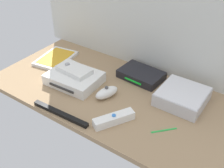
# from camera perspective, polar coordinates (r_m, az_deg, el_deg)

# --- Properties ---
(ground_plane) EXTENTS (1.00, 0.48, 0.02)m
(ground_plane) POSITION_cam_1_polar(r_m,az_deg,el_deg) (1.11, 0.00, -2.11)
(ground_plane) COLOR #9E7F5B
(ground_plane) RESTS_ON ground
(game_console) EXTENTS (0.22, 0.17, 0.04)m
(game_console) POSITION_cam_1_polar(r_m,az_deg,el_deg) (1.16, -7.73, 1.18)
(game_console) COLOR white
(game_console) RESTS_ON ground_plane
(mini_computer) EXTENTS (0.17, 0.17, 0.05)m
(mini_computer) POSITION_cam_1_polar(r_m,az_deg,el_deg) (1.08, 14.20, -2.49)
(mini_computer) COLOR silver
(mini_computer) RESTS_ON ground_plane
(game_case) EXTENTS (0.16, 0.21, 0.02)m
(game_case) POSITION_cam_1_polar(r_m,az_deg,el_deg) (1.35, -11.43, 5.17)
(game_case) COLOR white
(game_case) RESTS_ON ground_plane
(network_router) EXTENTS (0.19, 0.13, 0.03)m
(network_router) POSITION_cam_1_polar(r_m,az_deg,el_deg) (1.19, 5.98, 1.92)
(network_router) COLOR black
(network_router) RESTS_ON ground_plane
(remote_wand) EXTENTS (0.10, 0.15, 0.03)m
(remote_wand) POSITION_cam_1_polar(r_m,az_deg,el_deg) (0.96, 0.38, -7.18)
(remote_wand) COLOR white
(remote_wand) RESTS_ON ground_plane
(remote_nunchuk) EXTENTS (0.07, 0.11, 0.05)m
(remote_nunchuk) POSITION_cam_1_polar(r_m,az_deg,el_deg) (1.07, -0.96, -1.82)
(remote_nunchuk) COLOR white
(remote_nunchuk) RESTS_ON ground_plane
(remote_classic_pad) EXTENTS (0.15, 0.09, 0.02)m
(remote_classic_pad) POSITION_cam_1_polar(r_m,az_deg,el_deg) (1.16, -7.74, 2.94)
(remote_classic_pad) COLOR white
(remote_classic_pad) RESTS_ON game_console
(sensor_bar) EXTENTS (0.24, 0.03, 0.01)m
(sensor_bar) POSITION_cam_1_polar(r_m,az_deg,el_deg) (1.01, -10.55, -5.96)
(sensor_bar) COLOR black
(sensor_bar) RESTS_ON ground_plane
(stylus_pen) EXTENTS (0.07, 0.07, 0.01)m
(stylus_pen) POSITION_cam_1_polar(r_m,az_deg,el_deg) (0.96, 10.59, -9.20)
(stylus_pen) COLOR green
(stylus_pen) RESTS_ON ground_plane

